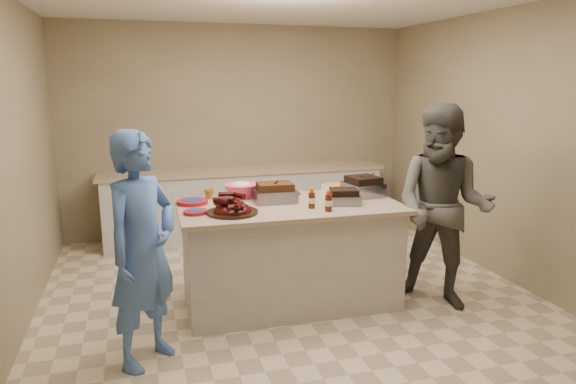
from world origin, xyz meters
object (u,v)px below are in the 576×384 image
object	(u,v)px
rib_platter	(233,213)
bbq_bottle_b	(312,208)
bbq_bottle_a	(328,211)
roasting_pan	(363,196)
guest_blue	(150,360)
coleslaw_bowl	(241,198)
guest_gray	(436,304)
mustard_bottle	(273,200)
plastic_cup	(209,199)
island	(290,301)

from	to	relation	value
rib_platter	bbq_bottle_b	distance (m)	0.69
rib_platter	bbq_bottle_a	world-z (taller)	bbq_bottle_a
roasting_pan	guest_blue	bearing A→B (deg)	-166.07
bbq_bottle_b	guest_blue	world-z (taller)	bbq_bottle_b
coleslaw_bowl	guest_gray	bearing A→B (deg)	-26.49
mustard_bottle	plastic_cup	size ratio (longest dim) A/B	1.26
roasting_pan	bbq_bottle_a	size ratio (longest dim) A/B	1.80
roasting_pan	mustard_bottle	size ratio (longest dim) A/B	2.71
island	bbq_bottle_a	bearing A→B (deg)	-52.25
guest_gray	roasting_pan	bearing A→B (deg)	177.73
plastic_cup	bbq_bottle_b	bearing A→B (deg)	-37.97
plastic_cup	island	bearing A→B (deg)	-33.26
bbq_bottle_a	guest_blue	world-z (taller)	bbq_bottle_a
rib_platter	coleslaw_bowl	xyz separation A→B (m)	(0.19, 0.56, 0.00)
roasting_pan	plastic_cup	size ratio (longest dim) A/B	3.41
roasting_pan	mustard_bottle	bearing A→B (deg)	167.76
bbq_bottle_b	guest_gray	size ratio (longest dim) A/B	0.09
roasting_pan	bbq_bottle_a	xyz separation A→B (m)	(-0.53, -0.46, 0.00)
bbq_bottle_a	plastic_cup	bearing A→B (deg)	139.72
bbq_bottle_b	bbq_bottle_a	bearing A→B (deg)	-53.93
island	guest_blue	size ratio (longest dim) A/B	1.16
coleslaw_bowl	guest_blue	distance (m)	1.68
island	guest_blue	world-z (taller)	island
roasting_pan	mustard_bottle	world-z (taller)	roasting_pan
rib_platter	roasting_pan	world-z (taller)	rib_platter
island	coleslaw_bowl	distance (m)	1.06
island	mustard_bottle	distance (m)	0.95
mustard_bottle	bbq_bottle_a	bearing A→B (deg)	-57.59
bbq_bottle_a	bbq_bottle_b	world-z (taller)	bbq_bottle_a
guest_gray	plastic_cup	bearing A→B (deg)	-157.97
mustard_bottle	guest_blue	xyz separation A→B (m)	(-1.18, -0.88, -0.92)
rib_platter	mustard_bottle	size ratio (longest dim) A/B	3.59
island	rib_platter	size ratio (longest dim) A/B	4.62
rib_platter	island	bearing A→B (deg)	18.17
coleslaw_bowl	plastic_cup	bearing A→B (deg)	171.32
bbq_bottle_b	guest_blue	bearing A→B (deg)	-160.76
rib_platter	guest_blue	bearing A→B (deg)	-145.26
plastic_cup	coleslaw_bowl	bearing A→B (deg)	-8.68
coleslaw_bowl	plastic_cup	size ratio (longest dim) A/B	3.45
bbq_bottle_a	island	bearing A→B (deg)	126.21
plastic_cup	guest_gray	bearing A→B (deg)	-24.02
guest_blue	rib_platter	bearing A→B (deg)	-10.53
bbq_bottle_a	guest_blue	xyz separation A→B (m)	(-1.51, -0.35, -0.92)
plastic_cup	guest_blue	xyz separation A→B (m)	(-0.62, -1.11, -0.92)
plastic_cup	guest_blue	world-z (taller)	plastic_cup
island	coleslaw_bowl	xyz separation A→B (m)	(-0.36, 0.38, 0.92)
bbq_bottle_b	rib_platter	bearing A→B (deg)	179.04
island	guest_gray	xyz separation A→B (m)	(1.27, -0.43, 0.00)
mustard_bottle	guest_gray	distance (m)	1.77
mustard_bottle	guest_blue	bearing A→B (deg)	-143.11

